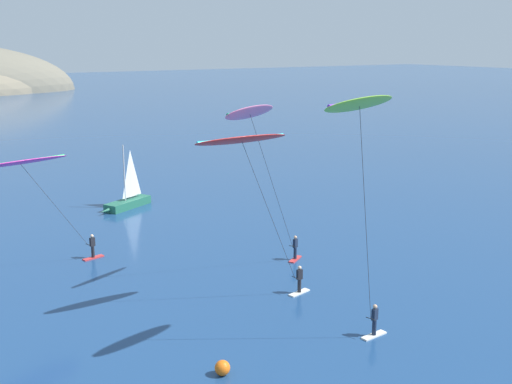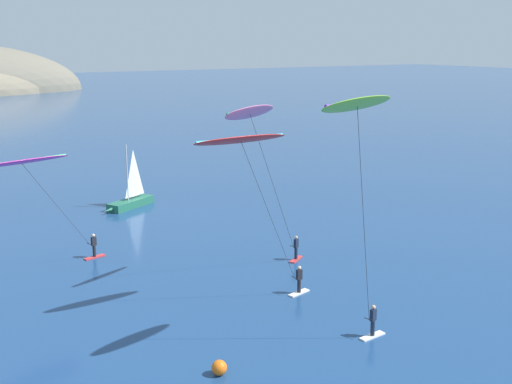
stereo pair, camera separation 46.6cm
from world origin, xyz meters
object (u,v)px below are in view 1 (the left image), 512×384
Objects in this scene: sailboat_near at (125,201)px; kitesurfer_red at (247,154)px; kitesurfer_magenta at (25,169)px; kitesurfer_pink at (255,128)px; kitesurfer_lime at (361,123)px; marker_buoy at (222,368)px.

sailboat_near is 0.58× the size of kitesurfer_red.
kitesurfer_pink is at bearing -36.61° from kitesurfer_magenta.
kitesurfer_lime is 12.53m from marker_buoy.
marker_buoy is at bearing -103.49° from sailboat_near.
kitesurfer_red is 11.30m from marker_buoy.
kitesurfer_magenta is 0.87× the size of kitesurfer_red.
kitesurfer_red is (-2.33, -24.45, 8.08)m from sailboat_near.
kitesurfer_lime is 10.38m from kitesurfer_pink.
marker_buoy is at bearing -130.39° from kitesurfer_red.
kitesurfer_magenta is at bearing 143.39° from kitesurfer_pink.
kitesurfer_pink is at bearing -89.41° from sailboat_near.
kitesurfer_pink is (2.55, 3.27, 0.83)m from kitesurfer_red.
kitesurfer_lime is 17.56× the size of marker_buoy.
kitesurfer_magenta is 14.76m from kitesurfer_red.
kitesurfer_lime is (-0.68, -31.43, 10.31)m from sailboat_near.
sailboat_near is 31.10m from marker_buoy.
marker_buoy is (-6.57, 1.19, -10.60)m from kitesurfer_lime.
kitesurfer_lime is 1.12× the size of kitesurfer_pink.
marker_buoy is at bearing -77.49° from kitesurfer_magenta.
kitesurfer_magenta is 14.39m from kitesurfer_pink.
kitesurfer_magenta is 0.77× the size of kitesurfer_pink.
kitesurfer_red is at bearing 49.61° from marker_buoy.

